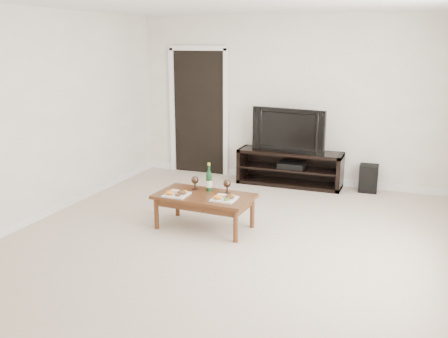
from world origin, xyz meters
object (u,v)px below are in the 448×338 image
subwoofer (368,178)px  coffee_table (204,211)px  television (291,129)px  media_console (290,168)px

subwoofer → coffee_table: coffee_table is taller
television → subwoofer: (1.19, 0.09, -0.68)m
television → coffee_table: size_ratio=1.01×
media_console → coffee_table: (-0.51, -2.20, -0.07)m
media_console → subwoofer: bearing=4.3°
media_console → coffee_table: size_ratio=1.40×
media_console → subwoofer: 1.19m
subwoofer → coffee_table: size_ratio=0.35×
media_console → subwoofer: size_ratio=3.98×
television → coffee_table: (-0.51, -2.20, -0.68)m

